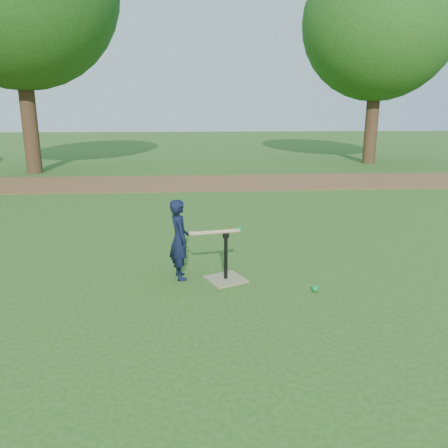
{
  "coord_description": "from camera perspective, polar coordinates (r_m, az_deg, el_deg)",
  "views": [
    {
      "loc": [
        -0.69,
        -5.28,
        2.06
      ],
      "look_at": [
        -0.28,
        0.13,
        0.65
      ],
      "focal_mm": 35.0,
      "sensor_mm": 36.0,
      "label": 1
    }
  ],
  "objects": [
    {
      "name": "swing_action",
      "position": [
        5.31,
        -0.73,
        -1.03
      ],
      "size": [
        0.66,
        0.19,
        0.08
      ],
      "color": "tan",
      "rests_on": "ground"
    },
    {
      "name": "batting_tee",
      "position": [
        5.49,
        0.24,
        -6.26
      ],
      "size": [
        0.57,
        0.57,
        0.61
      ],
      "color": "#92835D",
      "rests_on": "ground"
    },
    {
      "name": "ground",
      "position": [
        5.71,
        2.96,
        -6.61
      ],
      "size": [
        80.0,
        80.0,
        0.0
      ],
      "primitive_type": "plane",
      "color": "#285116",
      "rests_on": "ground"
    },
    {
      "name": "dirt_strip",
      "position": [
        12.96,
        -1.22,
        5.45
      ],
      "size": [
        24.0,
        3.0,
        0.01
      ],
      "primitive_type": "cube",
      "color": "brown",
      "rests_on": "ground"
    },
    {
      "name": "wiffle_ball_ground",
      "position": [
        5.28,
        11.84,
        -8.27
      ],
      "size": [
        0.08,
        0.08,
        0.08
      ],
      "primitive_type": "sphere",
      "color": "#0C8A2E",
      "rests_on": "ground"
    },
    {
      "name": "child",
      "position": [
        5.46,
        -5.85,
        -2.02
      ],
      "size": [
        0.32,
        0.42,
        1.02
      ],
      "primitive_type": "imported",
      "rotation": [
        0.0,
        0.0,
        1.81
      ],
      "color": "black",
      "rests_on": "ground"
    },
    {
      "name": "tree_right",
      "position": [
        18.99,
        19.7,
        23.58
      ],
      "size": [
        5.8,
        5.8,
        8.21
      ],
      "color": "#382316",
      "rests_on": "ground"
    }
  ]
}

